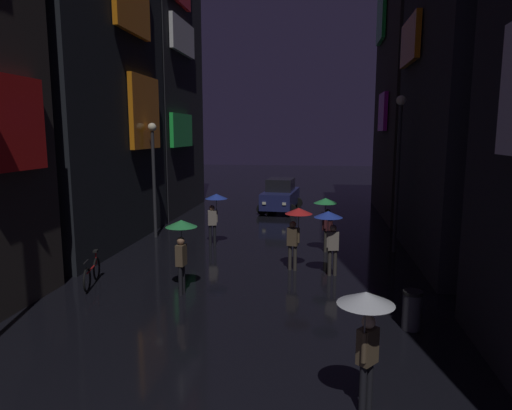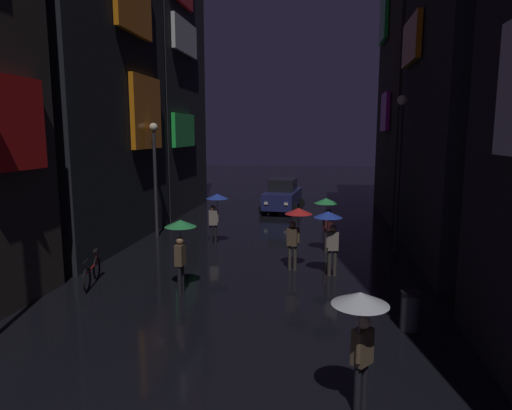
{
  "view_description": "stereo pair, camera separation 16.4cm",
  "coord_description": "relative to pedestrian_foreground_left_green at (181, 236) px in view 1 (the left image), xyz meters",
  "views": [
    {
      "loc": [
        2.1,
        -4.06,
        4.56
      ],
      "look_at": [
        0.0,
        10.91,
        2.15
      ],
      "focal_mm": 32.0,
      "sensor_mm": 36.0,
      "label": 1
    },
    {
      "loc": [
        2.26,
        -4.03,
        4.56
      ],
      "look_at": [
        0.0,
        10.91,
        2.15
      ],
      "focal_mm": 32.0,
      "sensor_mm": 36.0,
      "label": 2
    }
  ],
  "objects": [
    {
      "name": "pedestrian_foreground_left_green",
      "position": [
        0.0,
        0.0,
        0.0
      ],
      "size": [
        0.9,
        0.9,
        2.12
      ],
      "color": "black",
      "rests_on": "ground"
    },
    {
      "name": "pedestrian_foreground_right_clear",
      "position": [
        4.61,
        -5.16,
        0.0
      ],
      "size": [
        0.9,
        0.9,
        2.12
      ],
      "color": "black",
      "rests_on": "ground"
    },
    {
      "name": "building_right_far",
      "position": [
        9.23,
        14.22,
        6.45
      ],
      "size": [
        4.25,
        8.6,
        16.23
      ],
      "color": "#2D2826",
      "rests_on": "ground"
    },
    {
      "name": "streetlamp_left_far",
      "position": [
        -3.26,
        6.67,
        1.48
      ],
      "size": [
        0.36,
        0.36,
        4.96
      ],
      "color": "#2D2D33",
      "rests_on": "ground"
    },
    {
      "name": "car_distant",
      "position": [
        1.6,
        14.1,
        -0.74
      ],
      "size": [
        2.48,
        4.26,
        1.92
      ],
      "color": "navy",
      "rests_on": "ground"
    },
    {
      "name": "pedestrian_midstreet_left_blue",
      "position": [
        4.18,
        2.15,
        0.0
      ],
      "size": [
        0.9,
        0.9,
        2.12
      ],
      "color": "#38332D",
      "rests_on": "ground"
    },
    {
      "name": "building_left_far",
      "position": [
        -5.74,
        13.53,
        6.87
      ],
      "size": [
        4.25,
        7.27,
        17.05
      ],
      "color": "black",
      "rests_on": "ground"
    },
    {
      "name": "bicycle_parked_at_storefront",
      "position": [
        -2.87,
        0.22,
        -1.28
      ],
      "size": [
        0.48,
        1.78,
        0.96
      ],
      "color": "black",
      "rests_on": "ground"
    },
    {
      "name": "streetlamp_right_far",
      "position": [
        6.74,
        5.54,
        1.99
      ],
      "size": [
        0.36,
        0.36,
        5.91
      ],
      "color": "#2D2D33",
      "rests_on": "ground"
    },
    {
      "name": "pedestrian_far_right_green",
      "position": [
        4.11,
        5.09,
        0.0
      ],
      "size": [
        0.9,
        0.9,
        2.12
      ],
      "color": "#38332D",
      "rests_on": "ground"
    },
    {
      "name": "pedestrian_near_crossing_blue",
      "position": [
        -0.33,
        5.61,
        0.0
      ],
      "size": [
        0.9,
        0.9,
        2.12
      ],
      "color": "black",
      "rests_on": "ground"
    },
    {
      "name": "trash_bin",
      "position": [
        6.04,
        -1.63,
        -1.2
      ],
      "size": [
        0.46,
        0.46,
        0.93
      ],
      "color": "#3F3F47",
      "rests_on": "ground"
    },
    {
      "name": "pedestrian_midstreet_centre_red",
      "position": [
        3.12,
        2.62,
        0.0
      ],
      "size": [
        0.9,
        0.9,
        2.12
      ],
      "color": "#38332D",
      "rests_on": "ground"
    }
  ]
}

